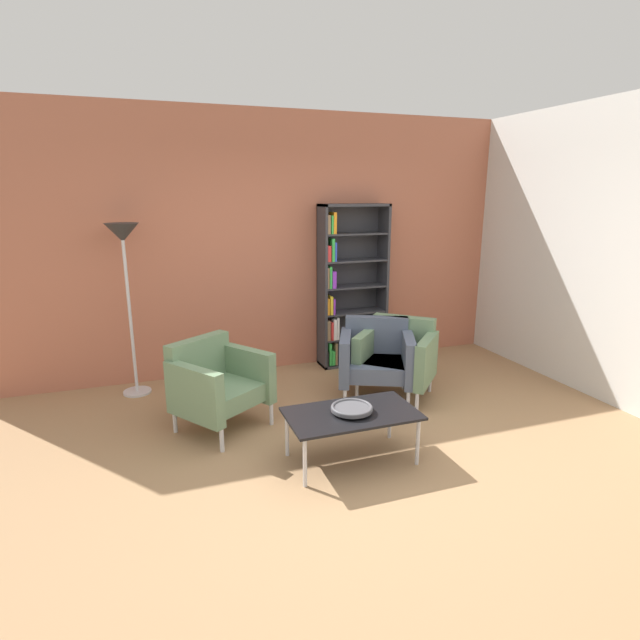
# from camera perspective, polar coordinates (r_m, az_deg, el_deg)

# --- Properties ---
(ground_plane) EXTENTS (8.32, 8.32, 0.00)m
(ground_plane) POSITION_cam_1_polar(r_m,az_deg,el_deg) (4.00, 4.22, -16.22)
(ground_plane) COLOR #9E7751
(brick_back_panel) EXTENTS (6.40, 0.12, 2.90)m
(brick_back_panel) POSITION_cam_1_polar(r_m,az_deg,el_deg) (5.80, -5.39, 8.55)
(brick_back_panel) COLOR #B2664C
(brick_back_panel) RESTS_ON ground_plane
(plaster_right_partition) EXTENTS (0.12, 5.20, 2.90)m
(plaster_right_partition) POSITION_cam_1_polar(r_m,az_deg,el_deg) (5.71, 29.35, 6.69)
(plaster_right_partition) COLOR silver
(plaster_right_partition) RESTS_ON ground_plane
(bookshelf_tall) EXTENTS (0.80, 0.30, 1.90)m
(bookshelf_tall) POSITION_cam_1_polar(r_m,az_deg,el_deg) (5.94, 3.06, 3.66)
(bookshelf_tall) COLOR #333338
(bookshelf_tall) RESTS_ON ground_plane
(coffee_table_low) EXTENTS (1.00, 0.56, 0.40)m
(coffee_table_low) POSITION_cam_1_polar(r_m,az_deg,el_deg) (3.91, 3.61, -10.84)
(coffee_table_low) COLOR black
(coffee_table_low) RESTS_ON ground_plane
(decorative_bowl) EXTENTS (0.32, 0.32, 0.05)m
(decorative_bowl) POSITION_cam_1_polar(r_m,az_deg,el_deg) (3.88, 3.63, -9.95)
(decorative_bowl) COLOR #4C4C51
(decorative_bowl) RESTS_ON coffee_table_low
(armchair_corner_red) EXTENTS (0.94, 0.93, 0.78)m
(armchair_corner_red) POSITION_cam_1_polar(r_m,az_deg,el_deg) (4.50, -11.61, -6.97)
(armchair_corner_red) COLOR slate
(armchair_corner_red) RESTS_ON ground_plane
(armchair_near_window) EXTENTS (0.91, 0.88, 0.78)m
(armchair_near_window) POSITION_cam_1_polar(r_m,az_deg,el_deg) (5.10, 6.41, -4.23)
(armchair_near_window) COLOR #4C566B
(armchair_near_window) RESTS_ON ground_plane
(armchair_spare_guest) EXTENTS (0.95, 0.95, 0.78)m
(armchair_spare_guest) POSITION_cam_1_polar(r_m,az_deg,el_deg) (5.15, 8.76, -4.09)
(armchair_spare_guest) COLOR slate
(armchair_spare_guest) RESTS_ON ground_plane
(floor_lamp_torchiere) EXTENTS (0.32, 0.32, 1.74)m
(floor_lamp_torchiere) POSITION_cam_1_polar(r_m,az_deg,el_deg) (5.27, -21.34, 7.04)
(floor_lamp_torchiere) COLOR silver
(floor_lamp_torchiere) RESTS_ON ground_plane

